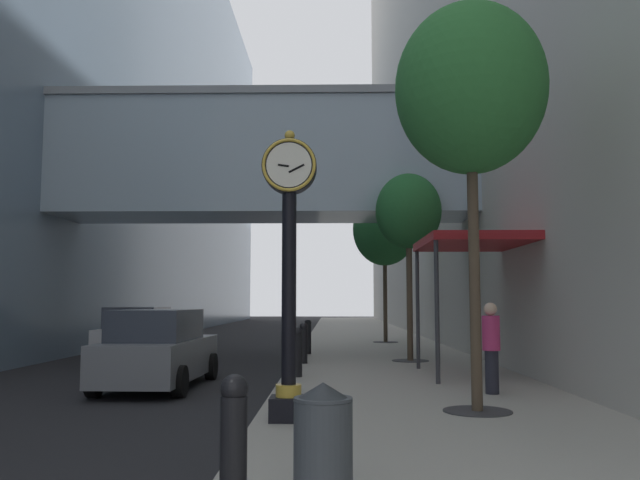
{
  "coord_description": "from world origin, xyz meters",
  "views": [
    {
      "loc": [
        1.18,
        -2.34,
        1.9
      ],
      "look_at": [
        0.87,
        15.15,
        3.55
      ],
      "focal_mm": 36.75,
      "sensor_mm": 36.0,
      "label": 1
    }
  ],
  "objects_px": {
    "bollard_sixth": "(308,336)",
    "trash_bin": "(323,442)",
    "street_tree_near": "(470,90)",
    "bollard_nearest": "(234,442)",
    "street_tree_mid_near": "(408,213)",
    "car_grey_mid": "(158,350)",
    "bollard_third": "(288,364)",
    "pedestrian_walking": "(491,345)",
    "street_tree_mid_far": "(385,230)",
    "bollard_fifth": "(304,342)",
    "car_silver_near": "(139,334)",
    "street_clock": "(289,258)",
    "bollard_fourth": "(297,351)"
  },
  "relations": [
    {
      "from": "bollard_sixth",
      "to": "trash_bin",
      "type": "relative_size",
      "value": 1.1
    },
    {
      "from": "street_tree_near",
      "to": "trash_bin",
      "type": "xyz_separation_m",
      "value": [
        -2.41,
        -4.87,
        -4.76
      ]
    },
    {
      "from": "bollard_nearest",
      "to": "street_tree_mid_near",
      "type": "distance_m",
      "value": 15.06
    },
    {
      "from": "street_tree_mid_near",
      "to": "car_grey_mid",
      "type": "bearing_deg",
      "value": -140.24
    },
    {
      "from": "bollard_third",
      "to": "pedestrian_walking",
      "type": "relative_size",
      "value": 0.67
    },
    {
      "from": "street_tree_near",
      "to": "street_tree_mid_far",
      "type": "bearing_deg",
      "value": 90.0
    },
    {
      "from": "bollard_fifth",
      "to": "car_grey_mid",
      "type": "xyz_separation_m",
      "value": [
        -3.04,
        -4.33,
        0.09
      ]
    },
    {
      "from": "street_tree_near",
      "to": "street_tree_mid_near",
      "type": "xyz_separation_m",
      "value": [
        0.0,
        8.99,
        -0.84
      ]
    },
    {
      "from": "car_silver_near",
      "to": "street_tree_mid_near",
      "type": "bearing_deg",
      "value": -10.88
    },
    {
      "from": "street_tree_near",
      "to": "bollard_fifth",
      "type": "bearing_deg",
      "value": 111.04
    },
    {
      "from": "bollard_sixth",
      "to": "street_tree_near",
      "type": "bearing_deg",
      "value": -74.74
    },
    {
      "from": "car_silver_near",
      "to": "street_tree_mid_far",
      "type": "bearing_deg",
      "value": 40.37
    },
    {
      "from": "street_clock",
      "to": "car_silver_near",
      "type": "relative_size",
      "value": 0.97
    },
    {
      "from": "bollard_fourth",
      "to": "car_grey_mid",
      "type": "height_order",
      "value": "car_grey_mid"
    },
    {
      "from": "bollard_sixth",
      "to": "trash_bin",
      "type": "height_order",
      "value": "bollard_sixth"
    },
    {
      "from": "street_tree_mid_near",
      "to": "street_clock",
      "type": "bearing_deg",
      "value": -106.86
    },
    {
      "from": "bollard_fifth",
      "to": "car_grey_mid",
      "type": "height_order",
      "value": "car_grey_mid"
    },
    {
      "from": "street_clock",
      "to": "street_tree_mid_far",
      "type": "relative_size",
      "value": 0.67
    },
    {
      "from": "pedestrian_walking",
      "to": "car_silver_near",
      "type": "bearing_deg",
      "value": 137.44
    },
    {
      "from": "bollard_fourth",
      "to": "car_silver_near",
      "type": "bearing_deg",
      "value": 133.28
    },
    {
      "from": "bollard_fourth",
      "to": "bollard_sixth",
      "type": "bearing_deg",
      "value": 90.0
    },
    {
      "from": "bollard_fifth",
      "to": "street_tree_near",
      "type": "xyz_separation_m",
      "value": [
        3.15,
        -8.18,
        4.69
      ]
    },
    {
      "from": "street_tree_mid_far",
      "to": "street_clock",
      "type": "bearing_deg",
      "value": -99.0
    },
    {
      "from": "bollard_fifth",
      "to": "pedestrian_walking",
      "type": "xyz_separation_m",
      "value": [
        3.88,
        -6.13,
        0.32
      ]
    },
    {
      "from": "pedestrian_walking",
      "to": "car_silver_near",
      "type": "height_order",
      "value": "pedestrian_walking"
    },
    {
      "from": "street_clock",
      "to": "bollard_third",
      "type": "distance_m",
      "value": 2.95
    },
    {
      "from": "street_tree_near",
      "to": "trash_bin",
      "type": "relative_size",
      "value": 6.45
    },
    {
      "from": "street_tree_near",
      "to": "trash_bin",
      "type": "distance_m",
      "value": 7.23
    },
    {
      "from": "street_clock",
      "to": "street_tree_mid_near",
      "type": "relative_size",
      "value": 0.78
    },
    {
      "from": "trash_bin",
      "to": "car_grey_mid",
      "type": "relative_size",
      "value": 0.23
    },
    {
      "from": "bollard_nearest",
      "to": "bollard_third",
      "type": "height_order",
      "value": "same"
    },
    {
      "from": "street_tree_near",
      "to": "street_tree_mid_far",
      "type": "height_order",
      "value": "street_tree_near"
    },
    {
      "from": "bollard_fourth",
      "to": "pedestrian_walking",
      "type": "distance_m",
      "value": 4.79
    },
    {
      "from": "trash_bin",
      "to": "street_tree_near",
      "type": "bearing_deg",
      "value": 63.68
    },
    {
      "from": "bollard_third",
      "to": "street_tree_mid_far",
      "type": "bearing_deg",
      "value": 79.21
    },
    {
      "from": "pedestrian_walking",
      "to": "street_clock",
      "type": "bearing_deg",
      "value": -142.1
    },
    {
      "from": "bollard_fourth",
      "to": "bollard_sixth",
      "type": "distance_m",
      "value": 6.7
    },
    {
      "from": "bollard_nearest",
      "to": "bollard_sixth",
      "type": "distance_m",
      "value": 16.75
    },
    {
      "from": "street_clock",
      "to": "trash_bin",
      "type": "relative_size",
      "value": 4.19
    },
    {
      "from": "car_silver_near",
      "to": "bollard_fourth",
      "type": "bearing_deg",
      "value": -46.72
    },
    {
      "from": "bollard_sixth",
      "to": "car_silver_near",
      "type": "distance_m",
      "value": 5.55
    },
    {
      "from": "street_tree_mid_far",
      "to": "car_grey_mid",
      "type": "xyz_separation_m",
      "value": [
        -6.18,
        -14.14,
        -4.23
      ]
    },
    {
      "from": "bollard_nearest",
      "to": "street_tree_mid_far",
      "type": "distance_m",
      "value": 23.82
    },
    {
      "from": "bollard_third",
      "to": "bollard_fifth",
      "type": "relative_size",
      "value": 1.0
    },
    {
      "from": "bollard_fourth",
      "to": "street_tree_mid_far",
      "type": "bearing_deg",
      "value": 76.56
    },
    {
      "from": "pedestrian_walking",
      "to": "car_grey_mid",
      "type": "relative_size",
      "value": 0.39
    },
    {
      "from": "trash_bin",
      "to": "pedestrian_walking",
      "type": "bearing_deg",
      "value": 65.54
    },
    {
      "from": "bollard_fourth",
      "to": "trash_bin",
      "type": "distance_m",
      "value": 9.73
    },
    {
      "from": "bollard_third",
      "to": "street_tree_mid_far",
      "type": "relative_size",
      "value": 0.18
    },
    {
      "from": "bollard_third",
      "to": "bollard_fourth",
      "type": "height_order",
      "value": "same"
    }
  ]
}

